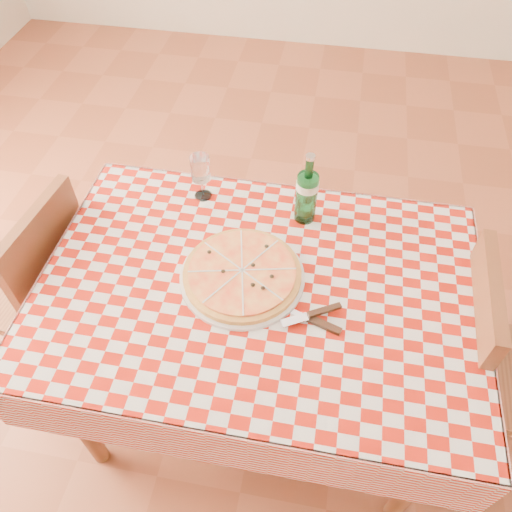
{
  "coord_description": "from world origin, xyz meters",
  "views": [
    {
      "loc": [
        0.15,
        -0.87,
        1.93
      ],
      "look_at": [
        -0.02,
        0.06,
        0.82
      ],
      "focal_mm": 35.0,
      "sensor_mm": 36.0,
      "label": 1
    }
  ],
  "objects": [
    {
      "name": "wine_glass",
      "position": [
        -0.26,
        0.34,
        0.84
      ],
      "size": [
        0.08,
        0.08,
        0.17
      ],
      "primitive_type": null,
      "rotation": [
        0.0,
        0.0,
        -0.29
      ],
      "color": "white",
      "rests_on": "tablecloth"
    },
    {
      "name": "pizza_plate",
      "position": [
        -0.05,
        0.02,
        0.78
      ],
      "size": [
        0.44,
        0.44,
        0.05
      ],
      "primitive_type": null,
      "rotation": [
        0.0,
        0.0,
        0.22
      ],
      "color": "#CA8843",
      "rests_on": "tablecloth"
    },
    {
      "name": "chair_far",
      "position": [
        -0.81,
        0.07,
        0.49
      ],
      "size": [
        0.43,
        0.43,
        0.86
      ],
      "rotation": [
        0.0,
        0.0,
        3.03
      ],
      "color": "brown",
      "rests_on": "ground"
    },
    {
      "name": "dining_table",
      "position": [
        0.0,
        0.0,
        0.66
      ],
      "size": [
        1.2,
        0.8,
        0.75
      ],
      "color": "brown",
      "rests_on": "ground"
    },
    {
      "name": "cutlery",
      "position": [
        0.15,
        -0.09,
        0.77
      ],
      "size": [
        0.28,
        0.25,
        0.03
      ],
      "primitive_type": null,
      "rotation": [
        0.0,
        0.0,
        0.17
      ],
      "color": "silver",
      "rests_on": "tablecloth"
    },
    {
      "name": "tablecloth",
      "position": [
        0.0,
        0.0,
        0.75
      ],
      "size": [
        1.3,
        0.9,
        0.01
      ],
      "primitive_type": "cube",
      "color": "#A5150A",
      "rests_on": "dining_table"
    },
    {
      "name": "water_bottle",
      "position": [
        0.1,
        0.3,
        0.89
      ],
      "size": [
        0.08,
        0.08,
        0.26
      ],
      "primitive_type": null,
      "rotation": [
        0.0,
        0.0,
        -0.13
      ],
      "color": "#1B6C2F",
      "rests_on": "tablecloth"
    },
    {
      "name": "chair_near",
      "position": [
        0.73,
        0.03,
        0.5
      ],
      "size": [
        0.41,
        0.41,
        0.88
      ],
      "rotation": [
        0.0,
        0.0,
        -0.04
      ],
      "color": "brown",
      "rests_on": "ground"
    }
  ]
}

